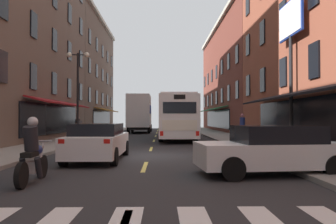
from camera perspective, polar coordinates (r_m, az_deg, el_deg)
The scene contains 14 objects.
ground_plane at distance 14.84m, azimuth -3.28°, elevation -7.55°, with size 34.80×80.00×0.10m, color #28282B.
lane_centre_dashes at distance 14.59m, azimuth -3.32°, elevation -7.45°, with size 0.14×73.90×0.01m.
sidewalk_left at distance 16.17m, azimuth -24.81°, elevation -6.49°, with size 3.00×80.00×0.14m, color gray.
sidewalk_right at distance 15.75m, azimuth 18.86°, elevation -6.68°, with size 3.00×80.00×0.14m, color gray.
billboard_sign at distance 18.34m, azimuth 20.14°, elevation 12.25°, with size 0.40×2.92×7.42m.
transit_bus at distance 26.65m, azimuth 1.36°, elevation -0.86°, with size 2.71×12.48×3.29m.
box_truck at distance 37.73m, azimuth -4.81°, elevation -0.34°, with size 2.51×7.89×4.15m.
sedan_near at distance 13.29m, azimuth -11.75°, elevation -4.90°, with size 1.95×4.78×1.42m.
sedan_mid at distance 48.87m, azimuth -4.04°, elevation -2.20°, with size 2.01×4.44×1.31m.
sedan_far at distance 10.15m, azimuth 17.36°, elevation -6.14°, with size 4.37×2.29×1.41m.
motorcycle_rider at distance 9.07m, azimuth -22.07°, elevation -6.77°, with size 0.62×2.07×1.66m.
pedestrian_near at distance 25.18m, azimuth -15.08°, elevation -2.44°, with size 0.52×0.47×1.65m.
pedestrian_far at distance 23.77m, azimuth 12.55°, elevation -2.37°, with size 0.36×0.36×1.81m.
street_lamp_twin at distance 21.93m, azimuth -15.10°, elevation 3.26°, with size 1.42×0.32×5.67m.
Camera 1 is at (0.58, -14.74, 1.62)m, focal length 35.82 mm.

